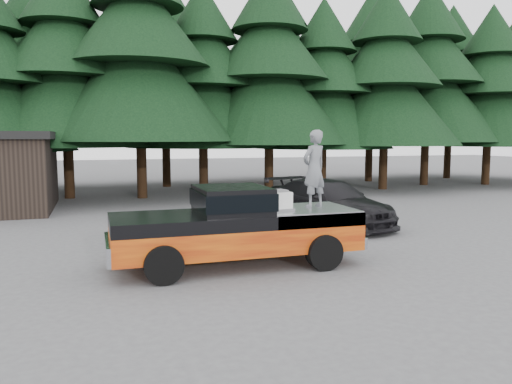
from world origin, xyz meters
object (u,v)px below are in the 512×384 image
object	(u,v)px
air_compressor	(276,202)
man_on_bed	(314,169)
pickup_truck	(236,239)
parked_car	(328,203)

from	to	relation	value
air_compressor	man_on_bed	bearing A→B (deg)	5.72
pickup_truck	parked_car	world-z (taller)	parked_car
pickup_truck	man_on_bed	bearing A→B (deg)	2.98
pickup_truck	air_compressor	xyz separation A→B (m)	(0.94, -0.19, 0.88)
pickup_truck	parked_car	xyz separation A→B (m)	(4.60, 4.43, 0.13)
air_compressor	man_on_bed	size ratio (longest dim) A/B	0.33
pickup_truck	air_compressor	bearing A→B (deg)	-11.57
pickup_truck	parked_car	bearing A→B (deg)	43.89
parked_car	man_on_bed	bearing A→B (deg)	-134.69
man_on_bed	parked_car	bearing A→B (deg)	-141.55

